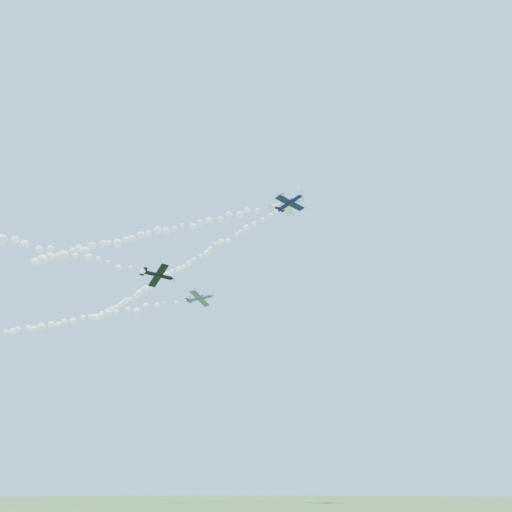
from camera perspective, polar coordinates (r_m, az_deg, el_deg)
The scene contains 8 objects.
ground at distance 85.01m, azimuth 2.37°, elevation -30.14°, with size 260.00×260.00×0.00m, color #355921.
plane_white at distance 91.64m, azimuth 3.93°, elevation 6.94°, with size 7.80×8.26×2.13m.
smoke_trail_white at distance 105.34m, azimuth -15.07°, elevation 2.58°, with size 65.80×15.58×3.23m, color white, non-canonical shape.
plane_navy at distance 87.28m, azimuth 4.55°, elevation 7.10°, with size 7.09×7.51×1.90m.
smoke_trail_navy at distance 118.17m, azimuth -11.81°, elevation -2.68°, with size 84.08×24.74×2.79m, color white, non-canonical shape.
plane_grey at distance 103.74m, azimuth -7.52°, elevation -5.59°, with size 7.46×7.86×2.01m.
smoke_trail_grey at distance 128.33m, azimuth -24.42°, elevation -8.03°, with size 78.27×16.50×3.31m, color white, non-canonical shape.
plane_black at distance 87.78m, azimuth -12.92°, elevation -2.51°, with size 7.26×6.99×2.33m.
Camera 1 is at (42.35, -73.68, 2.00)m, focal length 30.00 mm.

